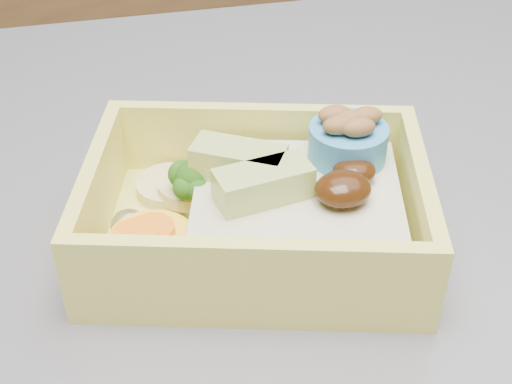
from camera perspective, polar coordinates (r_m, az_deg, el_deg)
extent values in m
cube|color=brown|center=(1.71, -8.37, 10.67)|extent=(3.20, 0.60, 0.90)
cube|color=#343439|center=(0.39, 9.25, -11.90)|extent=(1.24, 0.84, 0.04)
cube|color=#E3DD5E|center=(0.41, 0.00, -3.57)|extent=(0.22, 0.18, 0.01)
cube|color=#E3DD5E|center=(0.45, 0.30, 4.33)|extent=(0.18, 0.06, 0.05)
cube|color=#E3DD5E|center=(0.35, -0.39, -6.95)|extent=(0.18, 0.06, 0.05)
cube|color=#E3DD5E|center=(0.40, 12.78, -0.88)|extent=(0.04, 0.12, 0.05)
cube|color=#E3DD5E|center=(0.41, -12.61, -0.30)|extent=(0.04, 0.12, 0.05)
cube|color=#C2B788|center=(0.40, 3.26, -1.62)|extent=(0.14, 0.13, 0.03)
ellipsoid|color=black|center=(0.38, 6.97, 0.25)|extent=(0.04, 0.03, 0.02)
ellipsoid|color=black|center=(0.40, 7.83, 1.63)|extent=(0.03, 0.03, 0.01)
cube|color=#ACC265|center=(0.38, 0.59, 0.67)|extent=(0.06, 0.03, 0.02)
cube|color=#ACC265|center=(0.40, -1.41, 2.48)|extent=(0.06, 0.05, 0.02)
cylinder|color=#6B944F|center=(0.42, -4.90, -0.86)|extent=(0.01, 0.01, 0.02)
sphere|color=#255C15|center=(0.41, -5.03, 1.22)|extent=(0.02, 0.02, 0.02)
sphere|color=#255C15|center=(0.41, -3.81, 1.30)|extent=(0.02, 0.02, 0.02)
sphere|color=#255C15|center=(0.42, -5.94, 1.43)|extent=(0.02, 0.02, 0.02)
sphere|color=#255C15|center=(0.41, -4.68, 0.25)|extent=(0.01, 0.01, 0.01)
sphere|color=#255C15|center=(0.41, -5.69, 0.36)|extent=(0.01, 0.01, 0.01)
sphere|color=#255C15|center=(0.42, -4.87, 1.62)|extent=(0.01, 0.01, 0.01)
cylinder|color=yellow|center=(0.39, -8.25, -4.70)|extent=(0.05, 0.05, 0.02)
cylinder|color=orange|center=(0.38, -8.34, -2.98)|extent=(0.03, 0.03, 0.00)
cylinder|color=orange|center=(0.38, -9.63, -3.41)|extent=(0.03, 0.03, 0.00)
cylinder|color=tan|center=(0.44, -6.86, 0.42)|extent=(0.04, 0.04, 0.01)
cylinder|color=tan|center=(0.43, -5.11, 0.45)|extent=(0.04, 0.04, 0.01)
ellipsoid|color=silver|center=(0.44, -2.49, 1.57)|extent=(0.02, 0.02, 0.02)
ellipsoid|color=silver|center=(0.41, -10.11, -2.72)|extent=(0.02, 0.02, 0.02)
cylinder|color=#3A89C6|center=(0.42, 7.35, 3.93)|extent=(0.05, 0.05, 0.02)
ellipsoid|color=brown|center=(0.41, 7.52, 5.77)|extent=(0.02, 0.02, 0.01)
ellipsoid|color=brown|center=(0.41, 8.78, 6.03)|extent=(0.02, 0.02, 0.01)
ellipsoid|color=brown|center=(0.41, 6.32, 6.18)|extent=(0.02, 0.02, 0.01)
ellipsoid|color=brown|center=(0.40, 8.20, 5.14)|extent=(0.02, 0.02, 0.01)
ellipsoid|color=brown|center=(0.40, 6.70, 5.34)|extent=(0.02, 0.02, 0.01)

